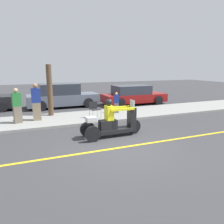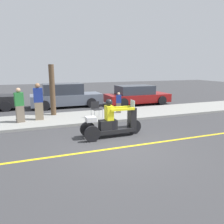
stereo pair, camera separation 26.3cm
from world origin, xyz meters
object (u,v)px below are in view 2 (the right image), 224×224
at_px(spectator_end_of_line, 119,103).
at_px(parked_car_lot_right, 136,95).
at_px(folding_chair_curbside, 96,108).
at_px(spectator_mid_group, 19,106).
at_px(tree_trunk, 52,90).
at_px(parked_car_lot_far, 65,96).
at_px(motorcycle_trike, 112,123).
at_px(spectator_near_curb, 39,102).

distance_m(spectator_end_of_line, parked_car_lot_right, 3.84).
relative_size(folding_chair_curbside, parked_car_lot_right, 0.18).
height_order(spectator_mid_group, tree_trunk, tree_trunk).
height_order(parked_car_lot_right, parked_car_lot_far, parked_car_lot_far).
bearing_deg(folding_chair_curbside, motorcycle_trike, -93.57).
height_order(spectator_mid_group, folding_chair_curbside, spectator_mid_group).
bearing_deg(parked_car_lot_far, tree_trunk, -111.01).
relative_size(spectator_end_of_line, parked_car_lot_right, 0.25).
bearing_deg(spectator_mid_group, spectator_end_of_line, 3.85).
bearing_deg(spectator_end_of_line, parked_car_lot_right, 48.01).
xyz_separation_m(spectator_near_curb, parked_car_lot_far, (1.85, 3.73, -0.24)).
relative_size(motorcycle_trike, parked_car_lot_right, 0.53).
relative_size(parked_car_lot_right, tree_trunk, 1.71).
distance_m(spectator_mid_group, folding_chair_curbside, 3.60).
height_order(motorcycle_trike, parked_car_lot_right, motorcycle_trike).
bearing_deg(tree_trunk, folding_chair_curbside, -37.33).
xyz_separation_m(spectator_end_of_line, tree_trunk, (-3.49, 0.76, 0.78)).
bearing_deg(parked_car_lot_far, spectator_mid_group, -124.49).
bearing_deg(parked_car_lot_far, spectator_end_of_line, -56.28).
height_order(motorcycle_trike, parked_car_lot_far, parked_car_lot_far).
distance_m(spectator_end_of_line, parked_car_lot_far, 4.33).
relative_size(spectator_mid_group, parked_car_lot_far, 0.35).
height_order(motorcycle_trike, folding_chair_curbside, motorcycle_trike).
distance_m(spectator_near_curb, spectator_end_of_line, 4.26).
relative_size(folding_chair_curbside, tree_trunk, 0.31).
bearing_deg(parked_car_lot_right, spectator_end_of_line, -131.99).
bearing_deg(parked_car_lot_right, motorcycle_trike, -123.89).
relative_size(spectator_end_of_line, tree_trunk, 0.43).
bearing_deg(parked_car_lot_right, folding_chair_curbside, -138.88).
bearing_deg(spectator_mid_group, spectator_near_curb, 13.77).
height_order(folding_chair_curbside, tree_trunk, tree_trunk).
distance_m(spectator_near_curb, tree_trunk, 1.26).
bearing_deg(spectator_end_of_line, spectator_mid_group, -176.15).
bearing_deg(tree_trunk, motorcycle_trike, -67.38).
bearing_deg(motorcycle_trike, folding_chair_curbside, 86.43).
bearing_deg(motorcycle_trike, parked_car_lot_far, 95.55).
bearing_deg(spectator_end_of_line, parked_car_lot_far, 123.72).
xyz_separation_m(parked_car_lot_far, tree_trunk, (-1.09, -2.84, 0.72)).
bearing_deg(spectator_near_curb, motorcycle_trike, -53.10).
xyz_separation_m(parked_car_lot_right, parked_car_lot_far, (-4.97, 0.75, 0.09)).
relative_size(parked_car_lot_far, tree_trunk, 1.73).
xyz_separation_m(spectator_end_of_line, parked_car_lot_far, (-2.40, 3.60, 0.06)).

